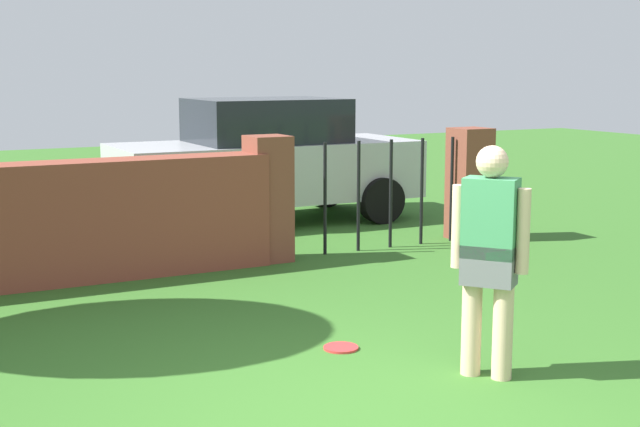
{
  "coord_description": "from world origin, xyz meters",
  "views": [
    {
      "loc": [
        -2.62,
        -4.48,
        2.13
      ],
      "look_at": [
        0.59,
        1.65,
        1.0
      ],
      "focal_mm": 50.0,
      "sensor_mm": 36.0,
      "label": 1
    }
  ],
  "objects": [
    {
      "name": "fence_gate",
      "position": [
        2.78,
        4.45,
        0.7
      ],
      "size": [
        3.2,
        0.44,
        1.4
      ],
      "color": "brown",
      "rests_on": "ground"
    },
    {
      "name": "ground_plane",
      "position": [
        0.0,
        0.0,
        0.0
      ],
      "size": [
        40.0,
        40.0,
        0.0
      ],
      "primitive_type": "plane",
      "color": "#336623"
    },
    {
      "name": "person",
      "position": [
        1.18,
        0.27,
        0.9
      ],
      "size": [
        0.39,
        0.45,
        1.62
      ],
      "rotation": [
        0.0,
        0.0,
        -0.91
      ],
      "color": "beige",
      "rests_on": "ground"
    },
    {
      "name": "frisbee_red",
      "position": [
        0.57,
        1.28,
        0.01
      ],
      "size": [
        0.27,
        0.27,
        0.02
      ],
      "primitive_type": "cylinder",
      "color": "red",
      "rests_on": "ground"
    },
    {
      "name": "car",
      "position": [
        2.43,
        6.8,
        0.86
      ],
      "size": [
        4.22,
        1.95,
        1.72
      ],
      "rotation": [
        0.0,
        0.0,
        -0.01
      ],
      "color": "#B7B7BC",
      "rests_on": "ground"
    }
  ]
}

